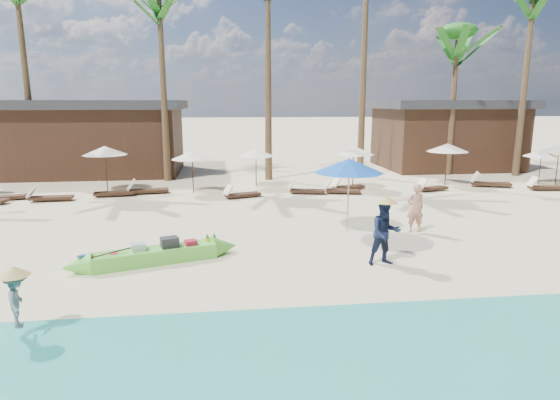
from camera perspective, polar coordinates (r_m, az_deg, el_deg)
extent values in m
plane|color=beige|center=(12.22, -5.18, -8.32)|extent=(240.00, 240.00, 0.00)
cube|color=tan|center=(7.72, -3.95, -21.16)|extent=(240.00, 4.50, 0.01)
cube|color=#62D541|center=(12.95, -15.01, -6.60)|extent=(3.26, 1.63, 0.39)
cube|color=white|center=(12.95, -15.01, -6.51)|extent=(2.78, 1.31, 0.17)
cube|color=#262628|center=(12.94, -13.30, -5.21)|extent=(0.54, 0.48, 0.35)
cube|color=silver|center=(12.87, -16.89, -5.67)|extent=(0.43, 0.40, 0.28)
cube|color=#B11732|center=(13.02, -10.83, -5.29)|extent=(0.37, 0.33, 0.22)
cylinder|color=#B11732|center=(12.84, -19.56, -6.34)|extent=(0.22, 0.22, 0.09)
cylinder|color=#262628|center=(12.73, -20.65, -6.60)|extent=(0.20, 0.20, 0.08)
sphere|color=tan|center=(12.75, -22.06, -6.44)|extent=(0.18, 0.18, 0.18)
cylinder|color=yellow|center=(13.27, -8.84, -4.98)|extent=(0.14, 0.14, 0.18)
cylinder|color=yellow|center=(13.33, -8.00, -4.89)|extent=(0.14, 0.14, 0.18)
imported|color=tan|center=(15.88, 16.17, -0.95)|extent=(0.61, 0.41, 1.63)
imported|color=#141B37|center=(12.51, 12.70, -3.92)|extent=(0.87, 0.69, 1.73)
imported|color=gray|center=(9.86, -29.40, -10.55)|extent=(0.57, 0.76, 1.04)
cylinder|color=#99999E|center=(15.39, 8.30, 0.41)|extent=(0.05, 0.05, 2.36)
cone|color=blue|center=(15.23, 8.42, 4.17)|extent=(2.26, 2.26, 0.46)
cube|color=#392417|center=(23.61, -30.27, 0.33)|extent=(1.71, 0.93, 0.12)
cylinder|color=#392417|center=(23.91, -20.44, 3.53)|extent=(0.05, 0.05, 2.09)
cone|color=white|center=(23.81, -20.59, 5.67)|extent=(2.09, 2.09, 0.42)
cube|color=#392417|center=(22.48, -26.07, 0.26)|extent=(1.76, 0.65, 0.12)
cube|color=white|center=(22.66, -27.99, 0.95)|extent=(0.42, 0.58, 0.51)
cube|color=#392417|center=(22.50, -19.56, 0.80)|extent=(1.79, 0.75, 0.12)
cube|color=white|center=(22.55, -21.54, 1.47)|extent=(0.45, 0.60, 0.51)
cylinder|color=#392417|center=(22.19, -10.59, 3.27)|extent=(0.05, 0.05, 1.93)
cone|color=white|center=(22.09, -10.67, 5.40)|extent=(1.93, 1.93, 0.39)
cube|color=#392417|center=(22.66, -15.68, 1.13)|extent=(1.84, 0.84, 0.12)
cube|color=white|center=(22.62, -17.70, 1.79)|extent=(0.48, 0.63, 0.52)
cylinder|color=#392417|center=(23.50, -2.93, 3.85)|extent=(0.05, 0.05, 1.87)
cone|color=white|center=(23.40, -2.95, 5.80)|extent=(1.87, 1.87, 0.37)
cube|color=#392417|center=(21.00, -4.56, 0.67)|extent=(1.66, 1.02, 0.11)
cube|color=white|center=(20.71, -6.36, 1.26)|extent=(0.51, 0.60, 0.46)
cube|color=#392417|center=(21.84, 3.40, 1.13)|extent=(1.70, 0.90, 0.11)
cube|color=white|center=(21.84, 1.53, 1.91)|extent=(0.48, 0.60, 0.47)
cylinder|color=#392417|center=(23.19, 8.91, 3.84)|extent=(0.05, 0.05, 2.05)
cone|color=white|center=(23.08, 8.98, 6.01)|extent=(2.05, 2.05, 0.41)
cube|color=#392417|center=(22.02, 7.71, 1.12)|extent=(1.67, 0.90, 0.11)
cube|color=white|center=(21.98, 5.90, 1.89)|extent=(0.47, 0.59, 0.46)
cube|color=#392417|center=(23.11, 8.36, 1.60)|extent=(1.63, 0.82, 0.11)
cube|color=white|center=(22.76, 6.84, 2.19)|extent=(0.45, 0.56, 0.45)
cylinder|color=#392417|center=(25.37, 19.60, 4.02)|extent=(0.05, 0.05, 2.09)
cone|color=white|center=(25.27, 19.74, 6.03)|extent=(2.09, 2.09, 0.42)
cube|color=#392417|center=(23.67, 18.07, 1.38)|extent=(1.63, 0.92, 0.11)
cube|color=white|center=(23.18, 16.84, 1.93)|extent=(0.47, 0.58, 0.45)
cylinder|color=#392417|center=(27.54, 29.12, 3.43)|extent=(0.04, 0.04, 1.76)
cone|color=white|center=(27.46, 29.28, 5.00)|extent=(1.76, 1.76, 0.35)
cube|color=#392417|center=(25.89, 24.34, 1.82)|extent=(1.93, 1.15, 0.13)
cube|color=white|center=(25.68, 22.64, 2.62)|extent=(0.58, 0.69, 0.54)
cube|color=#392417|center=(26.12, 29.78, 1.35)|extent=(1.72, 0.80, 0.12)
cube|color=white|center=(25.75, 28.40, 2.02)|extent=(0.45, 0.59, 0.48)
cylinder|color=#392417|center=(27.96, 30.72, 3.63)|extent=(0.05, 0.05, 2.01)
cone|color=white|center=(27.87, 30.91, 5.38)|extent=(2.01, 2.01, 0.40)
cone|color=brown|center=(28.45, -28.56, 12.97)|extent=(0.40, 0.40, 10.89)
cone|color=brown|center=(25.94, -14.04, 13.36)|extent=(0.40, 0.40, 10.08)
cone|color=brown|center=(25.63, -1.45, 15.05)|extent=(0.40, 0.40, 11.26)
cone|color=brown|center=(27.08, 10.20, 16.72)|extent=(0.40, 0.40, 13.16)
cone|color=brown|center=(29.11, 20.32, 10.82)|extent=(0.40, 0.40, 8.07)
ellipsoid|color=#1F5E17|center=(29.36, 20.91, 18.70)|extent=(2.08, 2.08, 0.88)
cone|color=brown|center=(30.29, 27.69, 12.66)|extent=(0.40, 0.40, 10.64)
cube|color=#392417|center=(30.07, -21.85, 6.63)|extent=(10.00, 6.00, 3.80)
cube|color=#2D2D33|center=(29.98, -22.18, 10.71)|extent=(10.80, 6.60, 0.50)
cube|color=#392417|center=(32.38, 19.50, 7.11)|extent=(8.00, 6.00, 3.80)
cube|color=#2D2D33|center=(32.29, 19.77, 10.91)|extent=(8.80, 6.60, 0.50)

